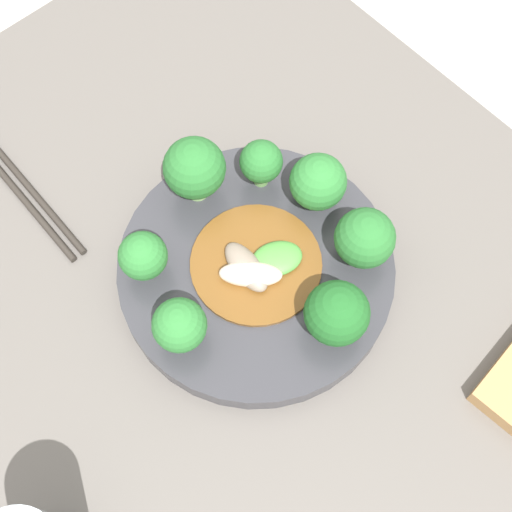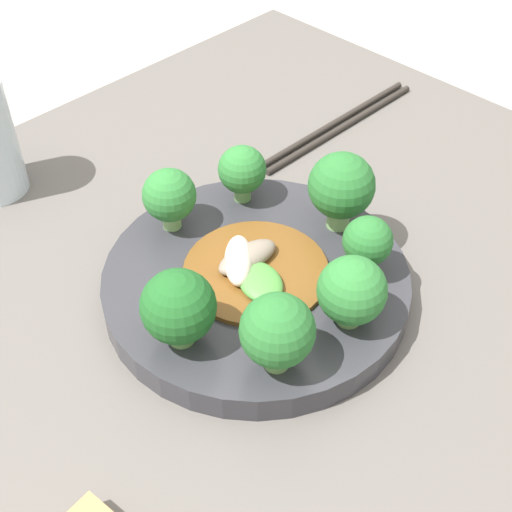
{
  "view_description": "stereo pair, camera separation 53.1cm",
  "coord_description": "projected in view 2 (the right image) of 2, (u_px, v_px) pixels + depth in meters",
  "views": [
    {
      "loc": [
        0.17,
        -0.15,
        1.41
      ],
      "look_at": [
        -0.03,
        0.03,
        0.81
      ],
      "focal_mm": 50.0,
      "sensor_mm": 36.0,
      "label": 1
    },
    {
      "loc": [
        0.28,
        0.33,
        1.22
      ],
      "look_at": [
        -0.03,
        0.03,
        0.81
      ],
      "focal_mm": 50.0,
      "sensor_mm": 36.0,
      "label": 2
    }
  ],
  "objects": [
    {
      "name": "table",
      "position": [
        222.0,
        502.0,
        0.89
      ],
      "size": [
        0.91,
        0.7,
        0.77
      ],
      "color": "#5B5651",
      "rests_on": "ground_plane"
    },
    {
      "name": "plate",
      "position": [
        256.0,
        283.0,
        0.62
      ],
      "size": [
        0.27,
        0.27,
        0.02
      ],
      "color": "#333338",
      "rests_on": "table"
    },
    {
      "name": "broccoli_east",
      "position": [
        178.0,
        307.0,
        0.53
      ],
      "size": [
        0.06,
        0.06,
        0.07
      ],
      "color": "#70A356",
      "rests_on": "plate"
    },
    {
      "name": "broccoli_northwest",
      "position": [
        368.0,
        242.0,
        0.59
      ],
      "size": [
        0.04,
        0.04,
        0.06
      ],
      "color": "#70A356",
      "rests_on": "plate"
    },
    {
      "name": "broccoli_west",
      "position": [
        341.0,
        187.0,
        0.63
      ],
      "size": [
        0.06,
        0.06,
        0.08
      ],
      "color": "#89B76B",
      "rests_on": "plate"
    },
    {
      "name": "broccoli_south",
      "position": [
        169.0,
        196.0,
        0.63
      ],
      "size": [
        0.05,
        0.05,
        0.06
      ],
      "color": "#89B76B",
      "rests_on": "plate"
    },
    {
      "name": "broccoli_southwest",
      "position": [
        242.0,
        170.0,
        0.66
      ],
      "size": [
        0.05,
        0.05,
        0.06
      ],
      "color": "#70A356",
      "rests_on": "plate"
    },
    {
      "name": "broccoli_north",
      "position": [
        352.0,
        291.0,
        0.55
      ],
      "size": [
        0.06,
        0.06,
        0.06
      ],
      "color": "#70A356",
      "rests_on": "plate"
    },
    {
      "name": "broccoli_northeast",
      "position": [
        277.0,
        331.0,
        0.51
      ],
      "size": [
        0.06,
        0.06,
        0.07
      ],
      "color": "#70A356",
      "rests_on": "plate"
    },
    {
      "name": "stirfry_center",
      "position": [
        252.0,
        268.0,
        0.61
      ],
      "size": [
        0.13,
        0.13,
        0.02
      ],
      "color": "brown",
      "rests_on": "plate"
    },
    {
      "name": "chopsticks",
      "position": [
        338.0,
        125.0,
        0.82
      ],
      "size": [
        0.24,
        0.02,
        0.01
      ],
      "color": "#2D2823",
      "rests_on": "table"
    }
  ]
}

